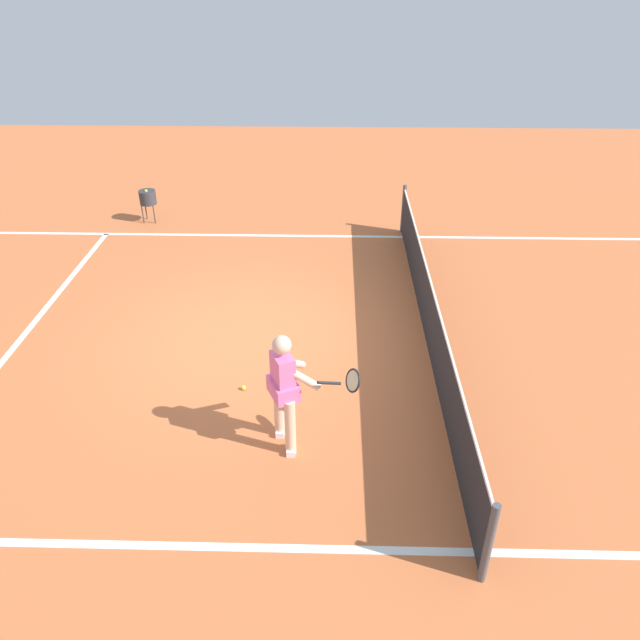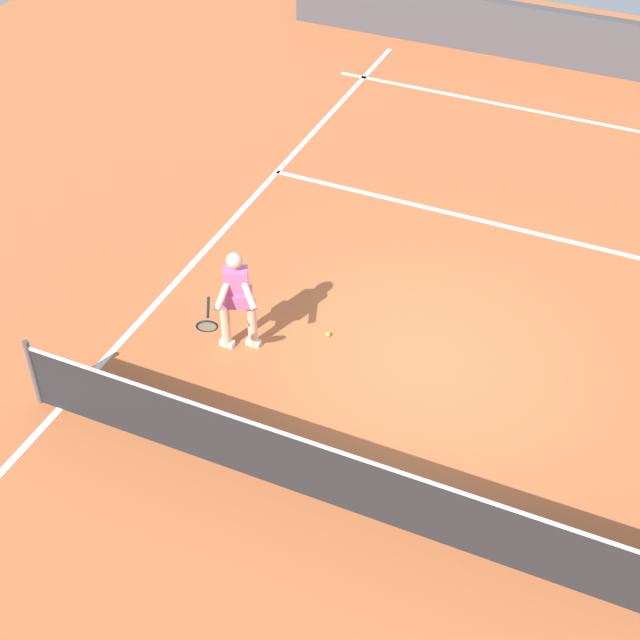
{
  "view_description": "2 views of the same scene",
  "coord_description": "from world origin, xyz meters",
  "views": [
    {
      "loc": [
        7.87,
        1.28,
        5.15
      ],
      "look_at": [
        0.87,
        1.11,
        0.85
      ],
      "focal_mm": 33.91,
      "sensor_mm": 36.0,
      "label": 1
    },
    {
      "loc": [
        -2.57,
        9.09,
        8.6
      ],
      "look_at": [
        1.22,
        0.61,
        0.76
      ],
      "focal_mm": 52.8,
      "sensor_mm": 36.0,
      "label": 2
    }
  ],
  "objects": [
    {
      "name": "ground_plane",
      "position": [
        0.0,
        0.0,
        0.0
      ],
      "size": [
        26.25,
        26.25,
        0.0
      ],
      "primitive_type": "plane",
      "color": "#C66638"
    },
    {
      "name": "court_back_wall",
      "position": [
        0.0,
        -9.8,
        0.57
      ],
      "size": [
        12.8,
        0.24,
        1.14
      ],
      "primitive_type": "cube",
      "color": "#47474C",
      "rests_on": "ground"
    },
    {
      "name": "baseline_marking",
      "position": [
        0.0,
        -7.6,
        0.0
      ],
      "size": [
        8.8,
        0.1,
        0.01
      ],
      "primitive_type": "cube",
      "color": "white",
      "rests_on": "ground"
    },
    {
      "name": "service_line_marking",
      "position": [
        0.0,
        -3.56,
        0.0
      ],
      "size": [
        7.8,
        0.1,
        0.01
      ],
      "primitive_type": "cube",
      "color": "white",
      "rests_on": "ground"
    },
    {
      "name": "sideline_right_marking",
      "position": [
        3.9,
        0.0,
        0.0
      ],
      "size": [
        0.1,
        18.19,
        0.01
      ],
      "primitive_type": "cube",
      "color": "white",
      "rests_on": "ground"
    },
    {
      "name": "court_net",
      "position": [
        0.0,
        2.74,
        0.48
      ],
      "size": [
        8.48,
        0.08,
        1.02
      ],
      "color": "#4C4C51",
      "rests_on": "ground"
    },
    {
      "name": "tennis_player",
      "position": [
        2.36,
        0.76,
        0.85
      ],
      "size": [
        0.68,
        1.12,
        1.55
      ],
      "color": "beige",
      "rests_on": "ground"
    },
    {
      "name": "tennis_ball_near",
      "position": [
        1.34,
        0.07,
        0.03
      ],
      "size": [
        0.07,
        0.07,
        0.07
      ],
      "primitive_type": "sphere",
      "color": "#D1E533",
      "rests_on": "ground"
    }
  ]
}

